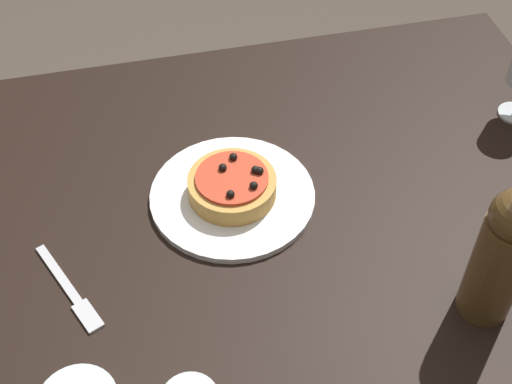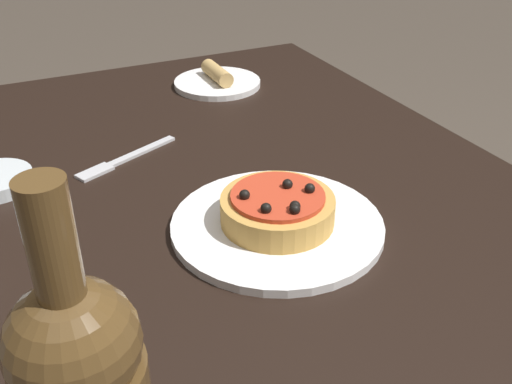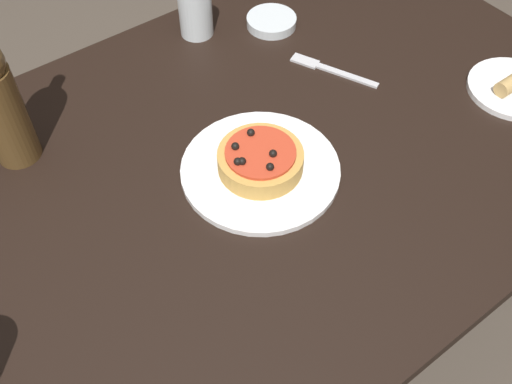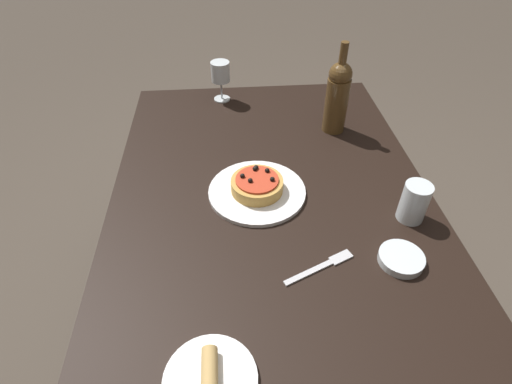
# 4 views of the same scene
# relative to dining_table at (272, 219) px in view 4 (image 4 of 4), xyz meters

# --- Properties ---
(ground_plane) EXTENTS (14.00, 14.00, 0.00)m
(ground_plane) POSITION_rel_dining_table_xyz_m (0.00, 0.00, -0.64)
(ground_plane) COLOR #4C4238
(dining_table) EXTENTS (1.41, 0.93, 0.73)m
(dining_table) POSITION_rel_dining_table_xyz_m (0.00, 0.00, 0.00)
(dining_table) COLOR black
(dining_table) RESTS_ON ground_plane
(dinner_plate) EXTENTS (0.28, 0.28, 0.01)m
(dinner_plate) POSITION_rel_dining_table_xyz_m (0.03, 0.04, 0.09)
(dinner_plate) COLOR white
(dinner_plate) RESTS_ON dining_table
(pizza) EXTENTS (0.15, 0.15, 0.05)m
(pizza) POSITION_rel_dining_table_xyz_m (0.03, 0.04, 0.11)
(pizza) COLOR gold
(pizza) RESTS_ON dinner_plate
(wine_glass) EXTENTS (0.07, 0.07, 0.15)m
(wine_glass) POSITION_rel_dining_table_xyz_m (0.61, 0.13, 0.19)
(wine_glass) COLOR silver
(wine_glass) RESTS_ON dining_table
(wine_bottle) EXTENTS (0.08, 0.08, 0.31)m
(wine_bottle) POSITION_rel_dining_table_xyz_m (0.36, -0.26, 0.21)
(wine_bottle) COLOR brown
(wine_bottle) RESTS_ON dining_table
(water_cup) EXTENTS (0.07, 0.07, 0.11)m
(water_cup) POSITION_rel_dining_table_xyz_m (-0.10, -0.36, 0.14)
(water_cup) COLOR silver
(water_cup) RESTS_ON dining_table
(side_bowl) EXTENTS (0.11, 0.11, 0.02)m
(side_bowl) POSITION_rel_dining_table_xyz_m (-0.25, -0.29, 0.09)
(side_bowl) COLOR silver
(side_bowl) RESTS_ON dining_table
(fork) EXTENTS (0.10, 0.18, 0.00)m
(fork) POSITION_rel_dining_table_xyz_m (-0.25, -0.09, 0.08)
(fork) COLOR silver
(fork) RESTS_ON dining_table
(side_plate) EXTENTS (0.18, 0.18, 0.04)m
(side_plate) POSITION_rel_dining_table_xyz_m (-0.50, 0.18, 0.09)
(side_plate) COLOR white
(side_plate) RESTS_ON dining_table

